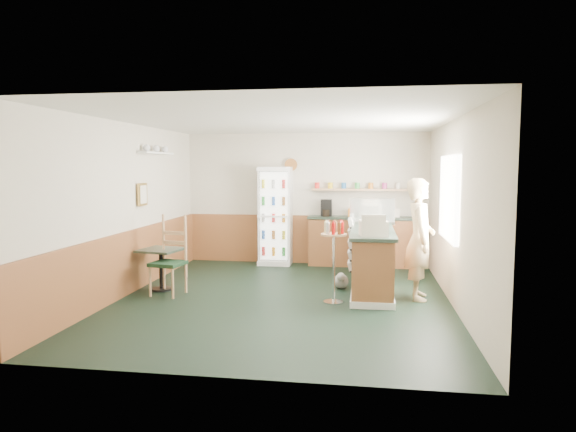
% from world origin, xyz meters
% --- Properties ---
extents(ground, '(6.00, 6.00, 0.00)m').
position_xyz_m(ground, '(0.00, 0.00, 0.00)').
color(ground, black).
rests_on(ground, ground).
extents(room_envelope, '(5.04, 6.02, 2.72)m').
position_xyz_m(room_envelope, '(-0.23, 0.73, 1.52)').
color(room_envelope, beige).
rests_on(room_envelope, ground).
extents(service_counter, '(0.68, 3.01, 1.01)m').
position_xyz_m(service_counter, '(1.35, 1.07, 0.46)').
color(service_counter, brown).
rests_on(service_counter, ground).
extents(back_counter, '(2.24, 0.42, 1.69)m').
position_xyz_m(back_counter, '(1.19, 2.80, 0.55)').
color(back_counter, brown).
rests_on(back_counter, ground).
extents(drinks_fridge, '(0.66, 0.55, 2.01)m').
position_xyz_m(drinks_fridge, '(-0.59, 2.74, 1.00)').
color(drinks_fridge, white).
rests_on(drinks_fridge, ground).
extents(display_case, '(0.78, 0.41, 0.44)m').
position_xyz_m(display_case, '(1.35, 1.55, 1.23)').
color(display_case, silver).
rests_on(display_case, service_counter).
extents(cash_register, '(0.43, 0.45, 0.22)m').
position_xyz_m(cash_register, '(1.35, -0.10, 1.12)').
color(cash_register, beige).
rests_on(cash_register, service_counter).
extents(shopkeeper, '(0.45, 0.62, 1.84)m').
position_xyz_m(shopkeeper, '(2.05, 0.30, 0.92)').
color(shopkeeper, tan).
rests_on(shopkeeper, ground).
extents(condiment_stand, '(0.39, 0.39, 1.21)m').
position_xyz_m(condiment_stand, '(0.78, -0.12, 0.81)').
color(condiment_stand, silver).
rests_on(condiment_stand, ground).
extents(newspaper_rack, '(0.09, 0.45, 0.91)m').
position_xyz_m(newspaper_rack, '(0.99, 1.19, 0.68)').
color(newspaper_rack, black).
rests_on(newspaper_rack, ground).
extents(cafe_table, '(0.72, 0.72, 0.68)m').
position_xyz_m(cafe_table, '(-2.05, 0.26, 0.48)').
color(cafe_table, black).
rests_on(cafe_table, ground).
extents(cafe_chair, '(0.54, 0.54, 1.25)m').
position_xyz_m(cafe_chair, '(-1.82, 0.07, 0.65)').
color(cafe_chair, black).
rests_on(cafe_chair, ground).
extents(dog_doorstop, '(0.24, 0.31, 0.29)m').
position_xyz_m(dog_doorstop, '(0.85, 0.78, 0.14)').
color(dog_doorstop, gray).
rests_on(dog_doorstop, ground).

